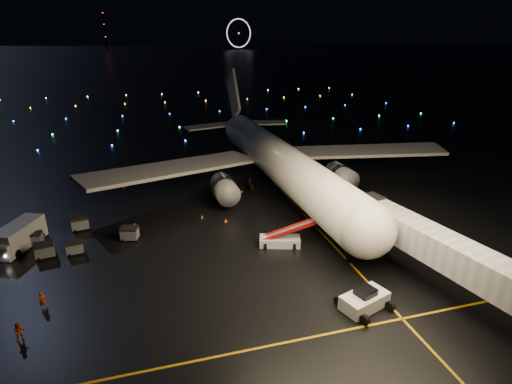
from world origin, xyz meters
TOP-DOWN VIEW (x-y plane):
  - ground at (0.00, 300.00)m, footprint 2000.00×2000.00m
  - lane_centre at (12.00, 15.00)m, footprint 0.25×80.00m
  - lane_cross at (-5.00, -10.00)m, footprint 60.00×0.25m
  - airliner at (11.15, 27.09)m, footprint 64.00×61.01m
  - pushback_tug at (9.38, -7.64)m, footprint 5.10×3.72m
  - belt_loader at (5.61, 6.08)m, footprint 7.51×4.05m
  - service_truck at (-24.99, 14.25)m, footprint 5.70×8.74m
  - crew_a at (-19.99, 0.62)m, footprint 0.74×0.67m
  - crew_b at (-20.94, -3.65)m, footprint 1.00×0.86m
  - crew_c at (-11.60, 13.82)m, footprint 0.95×0.99m
  - safety_cone_0 at (0.51, 14.41)m, footprint 0.58×0.58m
  - safety_cone_1 at (5.30, 24.78)m, footprint 0.42×0.42m
  - safety_cone_2 at (-2.50, 16.57)m, footprint 0.55×0.55m
  - safety_cone_3 at (-13.51, 32.20)m, footprint 0.51×0.51m
  - ferris_wheel at (170.00, 720.00)m, footprint 49.33×16.80m
  - radio_mast at (-60.00, 740.00)m, footprint 1.80×1.80m
  - taxiway_lights at (0.00, 106.00)m, footprint 164.00×92.00m
  - baggage_cart_0 at (-12.22, 12.62)m, footprint 2.36×1.94m
  - baggage_cart_1 at (-18.49, 10.80)m, footprint 2.07×1.61m
  - baggage_cart_2 at (-21.70, 10.84)m, footprint 2.33×1.82m
  - baggage_cart_3 at (-18.68, 17.38)m, footprint 2.42×1.93m
  - baggage_cart_4 at (-23.66, 14.35)m, footprint 2.10×1.56m

SIDE VIEW (x-z plane):
  - ground at x=0.00m, z-range 0.00..0.00m
  - lane_centre at x=12.00m, z-range 0.00..0.02m
  - lane_cross at x=-5.00m, z-range 0.00..0.02m
  - taxiway_lights at x=0.00m, z-range 0.00..0.36m
  - safety_cone_1 at x=5.30m, z-range 0.00..0.45m
  - safety_cone_2 at x=-2.50m, z-range 0.00..0.48m
  - safety_cone_3 at x=-13.51m, z-range 0.00..0.50m
  - safety_cone_0 at x=0.51m, z-range 0.00..0.55m
  - baggage_cart_1 at x=-18.49m, z-range 0.00..1.60m
  - crew_c at x=-11.60m, z-range 0.00..1.65m
  - baggage_cart_4 at x=-23.66m, z-range 0.00..1.70m
  - crew_a at x=-19.99m, z-range 0.00..1.71m
  - baggage_cart_0 at x=-12.22m, z-range 0.00..1.74m
  - crew_b at x=-20.94m, z-range 0.00..1.78m
  - baggage_cart_2 at x=-21.70m, z-range 0.00..1.79m
  - baggage_cart_3 at x=-18.68m, z-range 0.00..1.82m
  - pushback_tug at x=9.38m, z-range 0.00..2.18m
  - service_truck at x=-24.99m, z-range 0.00..3.09m
  - belt_loader at x=5.61m, z-range 0.00..3.51m
  - airliner at x=11.15m, z-range 0.00..17.57m
  - ferris_wheel at x=170.00m, z-range 0.00..52.00m
  - radio_mast at x=-60.00m, z-range 0.00..64.00m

